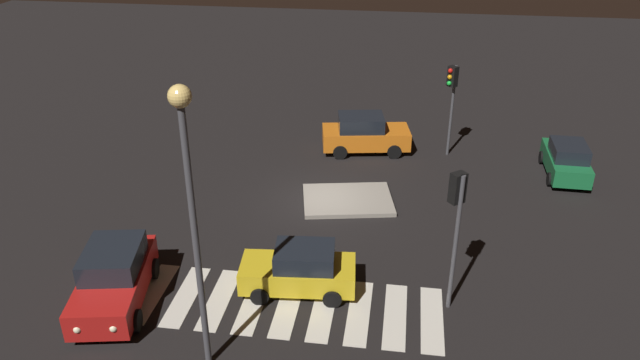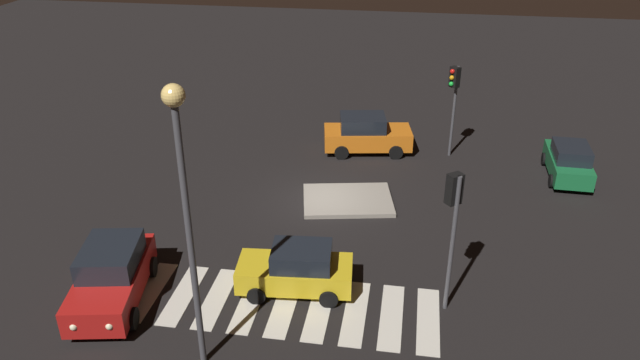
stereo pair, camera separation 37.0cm
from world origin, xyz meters
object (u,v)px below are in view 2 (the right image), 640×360
object	(u,v)px
car_green	(569,161)
car_yellow	(296,270)
car_orange	(366,134)
traffic_light_north	(454,90)
car_red	(112,276)
street_lamp	(184,189)
traffic_light_east	(453,209)
traffic_island	(348,200)

from	to	relation	value
car_green	car_yellow	distance (m)	14.70
car_orange	traffic_light_north	size ratio (longest dim) A/B	1.00
car_red	street_lamp	distance (m)	6.40
traffic_light_east	street_lamp	xyz separation A→B (m)	(-6.80, -3.67, 2.01)
traffic_light_north	traffic_light_east	bearing A→B (deg)	42.39
car_red	street_lamp	size ratio (longest dim) A/B	0.56
traffic_island	traffic_light_east	size ratio (longest dim) A/B	0.89
car_red	car_yellow	distance (m)	5.96
car_green	street_lamp	bearing A→B (deg)	139.40
traffic_island	traffic_light_north	distance (m)	7.71
car_green	traffic_light_north	bearing A→B (deg)	75.04
traffic_light_north	traffic_light_east	xyz separation A→B (m)	(-0.43, -11.83, 0.16)
traffic_island	car_red	bearing A→B (deg)	-130.84
traffic_light_east	street_lamp	world-z (taller)	street_lamp
car_yellow	street_lamp	bearing A→B (deg)	56.78
traffic_island	traffic_light_east	bearing A→B (deg)	-58.77
traffic_island	car_orange	world-z (taller)	car_orange
car_green	street_lamp	distance (m)	19.36
traffic_island	traffic_light_north	world-z (taller)	traffic_light_north
traffic_light_north	car_yellow	bearing A→B (deg)	20.51
car_yellow	car_green	bearing A→B (deg)	-141.04
car_green	car_yellow	bearing A→B (deg)	135.45
traffic_island	car_yellow	world-z (taller)	car_yellow
traffic_island	car_orange	bearing A→B (deg)	87.25
car_orange	street_lamp	distance (m)	16.42
car_yellow	car_orange	bearing A→B (deg)	-101.02
car_yellow	street_lamp	world-z (taller)	street_lamp
traffic_island	car_green	bearing A→B (deg)	22.15
street_lamp	car_green	bearing A→B (deg)	48.01
car_green	traffic_light_north	xyz separation A→B (m)	(-5.32, 1.56, 2.60)
traffic_island	car_yellow	xyz separation A→B (m)	(-0.95, -6.31, 0.73)
traffic_island	car_red	distance (m)	10.32
car_green	car_yellow	xyz separation A→B (m)	(-10.56, -10.23, -0.00)
car_yellow	street_lamp	distance (m)	6.37
traffic_island	car_green	world-z (taller)	car_green
car_orange	car_green	distance (m)	9.47
traffic_island	car_yellow	distance (m)	6.43
traffic_light_north	traffic_light_east	distance (m)	11.84
car_orange	car_green	world-z (taller)	car_orange
traffic_island	traffic_light_east	distance (m)	8.22
traffic_island	car_green	xyz separation A→B (m)	(9.61, 3.91, 0.73)
car_red	traffic_light_east	xyz separation A→B (m)	(10.58, 1.42, 2.63)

